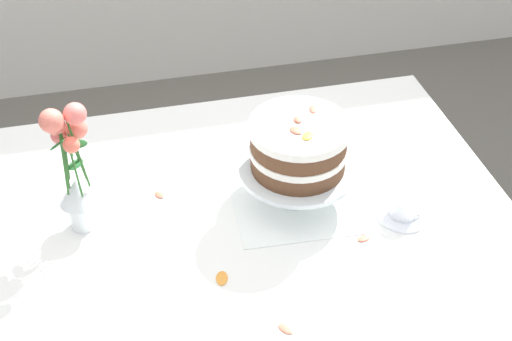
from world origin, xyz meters
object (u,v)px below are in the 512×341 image
at_px(teacup, 404,209).
at_px(dining_table, 231,246).
at_px(flower_vase, 73,170).
at_px(layer_cake, 299,145).
at_px(cake_stand, 297,171).

bearing_deg(teacup, dining_table, 168.95).
bearing_deg(flower_vase, layer_cake, -1.92).
distance_m(cake_stand, layer_cake, 0.08).
xyz_separation_m(dining_table, layer_cake, (0.18, 0.05, 0.25)).
distance_m(dining_table, teacup, 0.44).
bearing_deg(teacup, cake_stand, 151.44).
height_order(layer_cake, teacup, layer_cake).
bearing_deg(layer_cake, teacup, -28.56).
relative_size(layer_cake, flower_vase, 0.68).
distance_m(dining_table, layer_cake, 0.31).
distance_m(cake_stand, flower_vase, 0.53).
relative_size(flower_vase, teacup, 2.79).
relative_size(dining_table, flower_vase, 4.00).
bearing_deg(teacup, layer_cake, 151.44).
bearing_deg(flower_vase, dining_table, -10.59).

